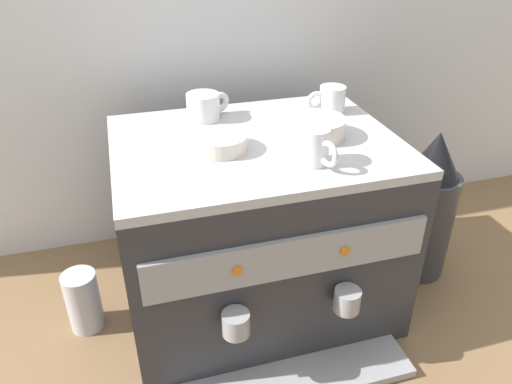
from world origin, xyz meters
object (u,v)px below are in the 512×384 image
ceramic_cup_2 (205,106)px  ceramic_cup_0 (331,100)px  milk_pitcher (83,301)px  coffee_grinder (425,209)px  ceramic_cup_1 (315,147)px  espresso_machine (256,227)px  ceramic_bowl_1 (220,143)px  ceramic_bowl_0 (317,128)px

ceramic_cup_2 → ceramic_cup_0: bearing=-7.9°
ceramic_cup_0 → milk_pitcher: (-0.65, -0.10, -0.41)m
ceramic_cup_2 → milk_pitcher: ceramic_cup_2 is taller
coffee_grinder → milk_pitcher: 0.91m
ceramic_cup_2 → ceramic_cup_1: bearing=-61.2°
coffee_grinder → milk_pitcher: size_ratio=2.67×
espresso_machine → ceramic_bowl_1: 0.26m
coffee_grinder → milk_pitcher: (-0.90, 0.02, -0.12)m
espresso_machine → ceramic_cup_0: bearing=27.6°
ceramic_cup_1 → ceramic_cup_0: bearing=60.3°
espresso_machine → ceramic_cup_1: ceramic_cup_1 is taller
ceramic_cup_1 → coffee_grinder: bearing=18.7°
milk_pitcher → coffee_grinder: bearing=-1.5°
ceramic_cup_2 → ceramic_bowl_0: ceramic_cup_2 is taller
espresso_machine → ceramic_cup_2: size_ratio=5.63×
ceramic_bowl_1 → ceramic_bowl_0: bearing=2.2°
ceramic_cup_0 → coffee_grinder: size_ratio=0.24×
espresso_machine → ceramic_cup_0: ceramic_cup_0 is taller
ceramic_cup_1 → ceramic_bowl_1: ceramic_cup_1 is taller
ceramic_bowl_0 → milk_pitcher: (-0.57, 0.03, -0.40)m
espresso_machine → milk_pitcher: 0.45m
ceramic_bowl_1 → coffee_grinder: size_ratio=0.27×
ceramic_cup_2 → coffee_grinder: size_ratio=0.26×
espresso_machine → coffee_grinder: size_ratio=1.49×
ceramic_bowl_0 → ceramic_bowl_1: size_ratio=1.11×
ceramic_bowl_0 → milk_pitcher: 0.69m
ceramic_cup_0 → coffee_grinder: ceramic_cup_0 is taller
ceramic_cup_2 → coffee_grinder: bearing=-16.6°
espresso_machine → coffee_grinder: espresso_machine is taller
coffee_grinder → milk_pitcher: coffee_grinder is taller
ceramic_cup_1 → coffee_grinder: (0.39, 0.13, -0.29)m
ceramic_cup_2 → coffee_grinder: 0.65m
ceramic_bowl_1 → ceramic_cup_2: bearing=89.1°
ceramic_bowl_0 → ceramic_cup_2: bearing=141.6°
ceramic_bowl_0 → ceramic_bowl_1: (-0.22, -0.01, -0.00)m
espresso_machine → ceramic_cup_2: 0.32m
ceramic_cup_0 → ceramic_cup_1: 0.29m
ceramic_bowl_1 → coffee_grinder: (0.56, 0.02, -0.27)m
ceramic_bowl_0 → ceramic_bowl_1: bearing=-177.8°
ceramic_bowl_0 → coffee_grinder: bearing=1.5°
espresso_machine → ceramic_cup_0: (0.23, 0.12, 0.26)m
espresso_machine → ceramic_bowl_0: size_ratio=4.93×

